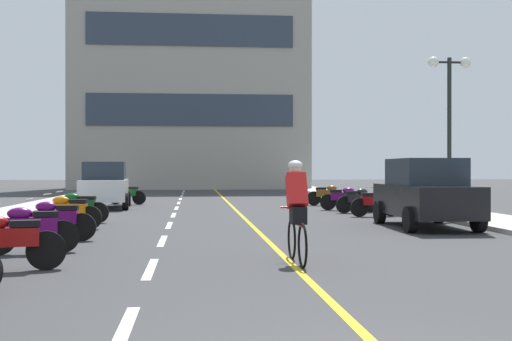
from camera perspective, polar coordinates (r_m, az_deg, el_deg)
The scene contains 31 objects.
ground_plane at distance 25.50m, azimuth -2.36°, elevation -3.34°, with size 140.00×140.00×0.00m, color #38383A.
curb_left at distance 29.05m, azimuth -17.03°, elevation -2.80°, with size 2.40×72.00×0.12m, color #B7B2A8.
curb_right at distance 29.71m, azimuth 11.35°, elevation -2.73°, with size 2.40×72.00×0.12m, color #B7B2A8.
lane_dash_0 at distance 6.63m, azimuth -11.25°, elevation -13.33°, with size 0.14×2.20×0.01m, color silver.
lane_dash_1 at distance 10.55m, azimuth -9.01°, elevation -8.28°, with size 0.14×2.20×0.01m, color silver.
lane_dash_2 at distance 14.51m, azimuth -8.00°, elevation -5.97°, with size 0.14×2.20×0.01m, color silver.
lane_dash_3 at distance 18.49m, azimuth -7.43°, elevation -4.65°, with size 0.14×2.20×0.01m, color silver.
lane_dash_4 at distance 22.48m, azimuth -7.07°, elevation -3.80°, with size 0.14×2.20×0.01m, color silver.
lane_dash_5 at distance 26.47m, azimuth -6.81°, elevation -3.21°, with size 0.14×2.20×0.01m, color silver.
lane_dash_6 at distance 30.46m, azimuth -6.62°, elevation -2.77°, with size 0.14×2.20×0.01m, color silver.
lane_dash_7 at distance 34.45m, azimuth -6.48°, elevation -2.43°, with size 0.14×2.20×0.01m, color silver.
lane_dash_8 at distance 38.45m, azimuth -6.36°, elevation -2.16°, with size 0.14×2.20×0.01m, color silver.
lane_dash_9 at distance 42.45m, azimuth -6.27°, elevation -1.95°, with size 0.14×2.20×0.01m, color silver.
lane_dash_10 at distance 46.44m, azimuth -6.19°, elevation -1.77°, with size 0.14×2.20×0.01m, color silver.
lane_dash_11 at distance 50.44m, azimuth -6.13°, elevation -1.62°, with size 0.14×2.20×0.01m, color silver.
centre_line_yellow at distance 28.50m, azimuth -2.18°, elevation -2.97°, with size 0.12×66.00×0.01m, color gold.
office_building at distance 54.10m, azimuth -5.59°, elevation 8.95°, with size 18.11×8.21×19.68m.
street_lamp_mid at distance 23.27m, azimuth 16.20°, elevation 5.93°, with size 1.46×0.36×5.17m.
parked_car_near at distance 18.11m, azimuth 14.27°, elevation -1.86°, with size 1.97×4.22×1.82m.
parked_car_mid at distance 26.87m, azimuth -12.80°, elevation -1.21°, with size 2.14×4.30×1.82m.
motorcycle_2 at distance 10.74m, azimuth -20.52°, elevation -5.61°, with size 1.68×0.64×0.92m.
motorcycle_3 at distance 12.82m, azimuth -18.71°, elevation -4.67°, with size 1.68×0.67×0.92m.
motorcycle_4 at distance 14.87m, azimuth -16.80°, elevation -4.01°, with size 1.70×0.60×0.92m.
motorcycle_5 at distance 17.70m, azimuth -15.75°, elevation -3.35°, with size 1.70×0.60×0.92m.
motorcycle_6 at distance 19.66m, azimuth -14.94°, elevation -3.00°, with size 1.70×0.60×0.92m.
motorcycle_7 at distance 21.96m, azimuth 10.17°, elevation -2.67°, with size 1.70×0.60×0.92m.
motorcycle_8 at distance 23.71m, azimuth 8.68°, elevation -2.46°, with size 1.64×0.79×0.92m.
motorcycle_9 at distance 25.03m, azimuth 7.47°, elevation -2.32°, with size 1.68×0.66×0.92m.
motorcycle_10 at distance 28.17m, azimuth 6.11°, elevation -2.05°, with size 1.69×0.61×0.92m.
motorcycle_11 at distance 29.53m, azimuth -10.98°, elevation -1.95°, with size 1.65×0.76×0.92m.
cyclist_rider at distance 11.01m, azimuth 3.51°, elevation -3.30°, with size 0.42×1.77×1.71m.
Camera 1 is at (-1.34, -4.41, 1.55)m, focal length 46.80 mm.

